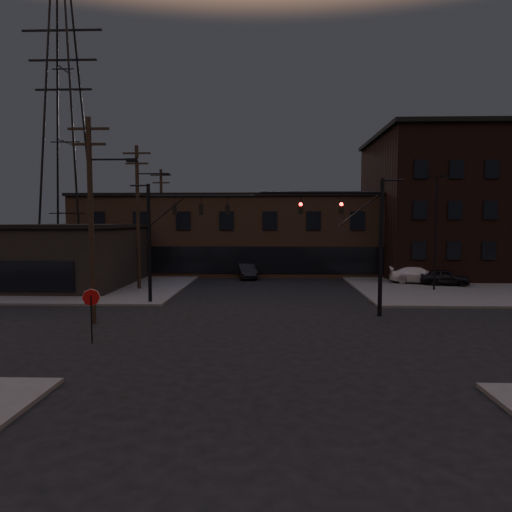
{
  "coord_description": "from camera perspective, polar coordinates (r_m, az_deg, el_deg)",
  "views": [
    {
      "loc": [
        0.14,
        -22.11,
        5.53
      ],
      "look_at": [
        -0.75,
        4.61,
        3.5
      ],
      "focal_mm": 32.0,
      "sensor_mm": 36.0,
      "label": 1
    }
  ],
  "objects": [
    {
      "name": "sidewalk_ne",
      "position": [
        49.53,
        28.13,
        -2.5
      ],
      "size": [
        30.0,
        30.0,
        0.15
      ],
      "primitive_type": "cube",
      "color": "#474744",
      "rests_on": "ground"
    },
    {
      "name": "parked_car_lot_b",
      "position": [
        42.33,
        19.6,
        -2.25
      ],
      "size": [
        5.18,
        2.93,
        1.41
      ],
      "primitive_type": "imported",
      "rotation": [
        0.0,
        0.0,
        1.37
      ],
      "color": "silver",
      "rests_on": "sidewalk_ne"
    },
    {
      "name": "sidewalk_nw",
      "position": [
        49.65,
        -24.6,
        -2.36
      ],
      "size": [
        30.0,
        30.0,
        0.15
      ],
      "primitive_type": "cube",
      "color": "#474744",
      "rests_on": "ground"
    },
    {
      "name": "utility_pole_mid",
      "position": [
        37.63,
        -14.47,
        5.11
      ],
      "size": [
        3.7,
        0.28,
        11.5
      ],
      "color": "black",
      "rests_on": "ground"
    },
    {
      "name": "parked_car_lot_a",
      "position": [
        41.83,
        22.54,
        -2.44
      ],
      "size": [
        4.26,
        2.58,
        1.36
      ],
      "primitive_type": "imported",
      "rotation": [
        0.0,
        0.0,
        1.31
      ],
      "color": "black",
      "rests_on": "sidewalk_ne"
    },
    {
      "name": "car_crossing",
      "position": [
        44.31,
        -1.19,
        -1.88
      ],
      "size": [
        2.4,
        4.65,
        1.46
      ],
      "primitive_type": "imported",
      "rotation": [
        0.0,
        0.0,
        0.2
      ],
      "color": "black",
      "rests_on": "ground"
    },
    {
      "name": "utility_pole_far",
      "position": [
        49.49,
        -11.72,
        4.55
      ],
      "size": [
        2.2,
        0.28,
        11.0
      ],
      "color": "black",
      "rests_on": "ground"
    },
    {
      "name": "traffic_signal_near",
      "position": [
        27.12,
        13.03,
        2.97
      ],
      "size": [
        7.12,
        0.24,
        8.0
      ],
      "color": "black",
      "rests_on": "ground"
    },
    {
      "name": "lot_light_a",
      "position": [
        38.33,
        21.58,
        4.01
      ],
      "size": [
        1.5,
        0.28,
        9.14
      ],
      "color": "black",
      "rests_on": "ground"
    },
    {
      "name": "utility_pole_near",
      "position": [
        25.94,
        -19.82,
        4.84
      ],
      "size": [
        3.7,
        0.28,
        11.0
      ],
      "color": "black",
      "rests_on": "ground"
    },
    {
      "name": "lot_light_b",
      "position": [
        45.22,
        26.63,
        3.86
      ],
      "size": [
        1.5,
        0.28,
        9.14
      ],
      "color": "black",
      "rests_on": "ground"
    },
    {
      "name": "building_left",
      "position": [
        43.21,
        -25.87,
        -0.11
      ],
      "size": [
        16.0,
        12.0,
        5.0
      ],
      "primitive_type": "cube",
      "color": "black",
      "rests_on": "ground"
    },
    {
      "name": "traffic_signal_far",
      "position": [
        30.88,
        -10.93,
        3.3
      ],
      "size": [
        7.12,
        0.24,
        8.0
      ],
      "color": "black",
      "rests_on": "ground"
    },
    {
      "name": "transmission_tower",
      "position": [
        44.57,
        -22.74,
        13.01
      ],
      "size": [
        7.0,
        7.0,
        25.0
      ],
      "primitive_type": null,
      "color": "black",
      "rests_on": "ground"
    },
    {
      "name": "building_right",
      "position": [
        52.86,
        26.48,
        5.48
      ],
      "size": [
        22.0,
        16.0,
        14.0
      ],
      "primitive_type": "cube",
      "color": "black",
      "rests_on": "ground"
    },
    {
      "name": "ground",
      "position": [
        22.79,
        1.53,
        -9.7
      ],
      "size": [
        140.0,
        140.0,
        0.0
      ],
      "primitive_type": "plane",
      "color": "black",
      "rests_on": "ground"
    },
    {
      "name": "building_row",
      "position": [
        50.13,
        1.76,
        2.59
      ],
      "size": [
        40.0,
        12.0,
        8.0
      ],
      "primitive_type": "cube",
      "color": "#51392B",
      "rests_on": "ground"
    },
    {
      "name": "stop_sign",
      "position": [
        22.02,
        -19.91,
        -5.56
      ],
      "size": [
        0.72,
        0.33,
        2.48
      ],
      "color": "black",
      "rests_on": "ground"
    }
  ]
}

